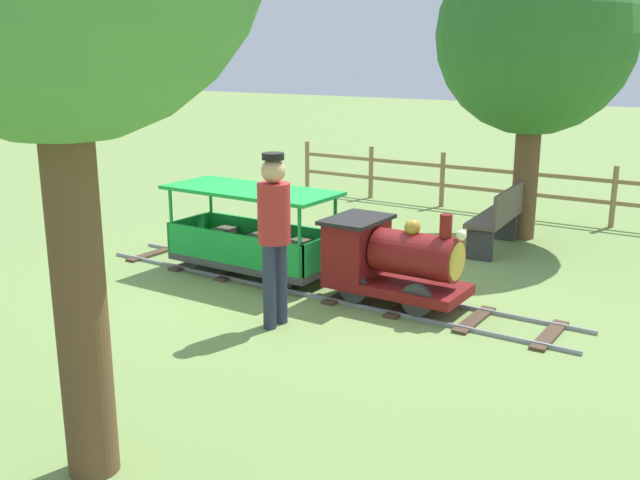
{
  "coord_description": "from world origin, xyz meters",
  "views": [
    {
      "loc": [
        6.26,
        4.31,
        2.49
      ],
      "look_at": [
        0.0,
        0.22,
        0.55
      ],
      "focal_mm": 40.92,
      "sensor_mm": 36.0,
      "label": 1
    }
  ],
  "objects_px": {
    "passenger_car": "(252,240)",
    "conductor_person": "(274,226)",
    "park_bench": "(498,219)",
    "oak_tree_near": "(536,36)",
    "locomotive": "(389,258)"
  },
  "relations": [
    {
      "from": "passenger_car",
      "to": "park_bench",
      "type": "bearing_deg",
      "value": 143.15
    },
    {
      "from": "conductor_person",
      "to": "park_bench",
      "type": "distance_m",
      "value": 3.83
    },
    {
      "from": "locomotive",
      "to": "park_bench",
      "type": "height_order",
      "value": "locomotive"
    },
    {
      "from": "passenger_car",
      "to": "conductor_person",
      "type": "distance_m",
      "value": 1.69
    },
    {
      "from": "park_bench",
      "to": "oak_tree_near",
      "type": "bearing_deg",
      "value": 175.44
    },
    {
      "from": "locomotive",
      "to": "conductor_person",
      "type": "distance_m",
      "value": 1.35
    },
    {
      "from": "passenger_car",
      "to": "park_bench",
      "type": "height_order",
      "value": "passenger_car"
    },
    {
      "from": "locomotive",
      "to": "oak_tree_near",
      "type": "bearing_deg",
      "value": 175.56
    },
    {
      "from": "oak_tree_near",
      "to": "conductor_person",
      "type": "bearing_deg",
      "value": -10.67
    },
    {
      "from": "passenger_car",
      "to": "park_bench",
      "type": "distance_m",
      "value": 3.25
    },
    {
      "from": "passenger_car",
      "to": "conductor_person",
      "type": "xyz_separation_m",
      "value": [
        1.12,
        1.16,
        0.53
      ]
    },
    {
      "from": "passenger_car",
      "to": "conductor_person",
      "type": "height_order",
      "value": "conductor_person"
    },
    {
      "from": "passenger_car",
      "to": "park_bench",
      "type": "xyz_separation_m",
      "value": [
        -2.6,
        1.95,
        -0.01
      ]
    },
    {
      "from": "conductor_person",
      "to": "park_bench",
      "type": "xyz_separation_m",
      "value": [
        -3.71,
        0.79,
        -0.54
      ]
    },
    {
      "from": "locomotive",
      "to": "oak_tree_near",
      "type": "height_order",
      "value": "oak_tree_near"
    }
  ]
}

